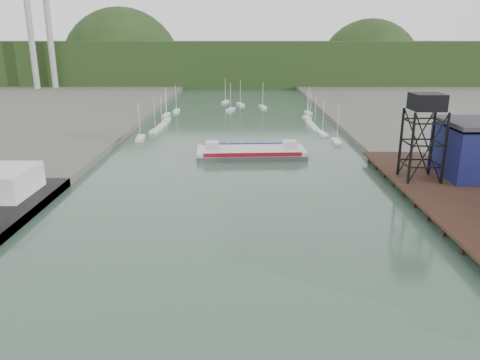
{
  "coord_description": "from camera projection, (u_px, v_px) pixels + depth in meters",
  "views": [
    {
      "loc": [
        1.64,
        -27.0,
        27.58
      ],
      "look_at": [
        1.22,
        50.83,
        4.0
      ],
      "focal_mm": 35.0,
      "sensor_mm": 36.0,
      "label": 1
    }
  ],
  "objects": [
    {
      "name": "east_pier",
      "position": [
        459.0,
        203.0,
        76.16
      ],
      "size": [
        14.0,
        70.0,
        2.45
      ],
      "color": "black",
      "rests_on": "ground"
    },
    {
      "name": "lift_tower",
      "position": [
        426.0,
        107.0,
        84.63
      ],
      "size": [
        6.5,
        6.5,
        16.0
      ],
      "color": "black",
      "rests_on": "east_pier"
    },
    {
      "name": "marina_sailboats",
      "position": [
        238.0,
        118.0,
        166.25
      ],
      "size": [
        57.71,
        92.65,
        0.9
      ],
      "color": "silver",
      "rests_on": "ground"
    },
    {
      "name": "smokestacks",
      "position": [
        40.0,
        34.0,
        248.21
      ],
      "size": [
        11.2,
        8.2,
        60.0
      ],
      "color": "#9C9C97",
      "rests_on": "ground"
    },
    {
      "name": "distant_hills",
      "position": [
        234.0,
        65.0,
        319.25
      ],
      "size": [
        500.0,
        120.0,
        80.0
      ],
      "color": "#1E3015",
      "rests_on": "ground"
    },
    {
      "name": "chain_ferry",
      "position": [
        251.0,
        152.0,
        113.94
      ],
      "size": [
        26.78,
        12.12,
        3.77
      ],
      "rotation": [
        0.0,
        0.0,
        0.06
      ],
      "color": "#4E4E50",
      "rests_on": "ground"
    }
  ]
}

